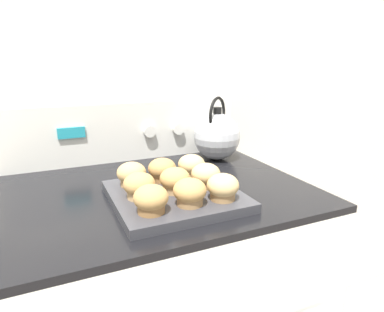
# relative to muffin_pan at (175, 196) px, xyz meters

# --- Properties ---
(wall_back) EXTENTS (8.00, 0.05, 2.40)m
(wall_back) POSITION_rel_muffin_pan_xyz_m (-0.02, 0.45, 0.29)
(wall_back) COLOR silver
(wall_back) RESTS_ON ground_plane
(control_panel) EXTENTS (0.78, 0.07, 0.19)m
(control_panel) POSITION_rel_muffin_pan_xyz_m (-0.02, 0.40, 0.09)
(control_panel) COLOR white
(control_panel) RESTS_ON stove_range
(muffin_pan) EXTENTS (0.30, 0.30, 0.02)m
(muffin_pan) POSITION_rel_muffin_pan_xyz_m (0.00, 0.00, 0.00)
(muffin_pan) COLOR #38383D
(muffin_pan) RESTS_ON stove_range
(muffin_r0_c0) EXTENTS (0.07, 0.07, 0.06)m
(muffin_r0_c0) POSITION_rel_muffin_pan_xyz_m (-0.09, -0.09, 0.04)
(muffin_r0_c0) COLOR olive
(muffin_r0_c0) RESTS_ON muffin_pan
(muffin_r0_c1) EXTENTS (0.07, 0.07, 0.06)m
(muffin_r0_c1) POSITION_rel_muffin_pan_xyz_m (0.00, -0.08, 0.04)
(muffin_r0_c1) COLOR #A37A4C
(muffin_r0_c1) RESTS_ON muffin_pan
(muffin_r0_c2) EXTENTS (0.07, 0.07, 0.06)m
(muffin_r0_c2) POSITION_rel_muffin_pan_xyz_m (0.08, -0.09, 0.04)
(muffin_r0_c2) COLOR #A37A4C
(muffin_r0_c2) RESTS_ON muffin_pan
(muffin_r1_c0) EXTENTS (0.07, 0.07, 0.06)m
(muffin_r1_c0) POSITION_rel_muffin_pan_xyz_m (-0.09, -0.00, 0.04)
(muffin_r1_c0) COLOR tan
(muffin_r1_c0) RESTS_ON muffin_pan
(muffin_r1_c1) EXTENTS (0.07, 0.07, 0.06)m
(muffin_r1_c1) POSITION_rel_muffin_pan_xyz_m (0.00, -0.00, 0.04)
(muffin_r1_c1) COLOR tan
(muffin_r1_c1) RESTS_ON muffin_pan
(muffin_r1_c2) EXTENTS (0.07, 0.07, 0.06)m
(muffin_r1_c2) POSITION_rel_muffin_pan_xyz_m (0.08, -0.00, 0.04)
(muffin_r1_c2) COLOR #A37A4C
(muffin_r1_c2) RESTS_ON muffin_pan
(muffin_r2_c0) EXTENTS (0.07, 0.07, 0.06)m
(muffin_r2_c0) POSITION_rel_muffin_pan_xyz_m (-0.08, 0.08, 0.04)
(muffin_r2_c0) COLOR #A37A4C
(muffin_r2_c0) RESTS_ON muffin_pan
(muffin_r2_c1) EXTENTS (0.07, 0.07, 0.06)m
(muffin_r2_c1) POSITION_rel_muffin_pan_xyz_m (-0.00, 0.09, 0.04)
(muffin_r2_c1) COLOR olive
(muffin_r2_c1) RESTS_ON muffin_pan
(muffin_r2_c2) EXTENTS (0.07, 0.07, 0.06)m
(muffin_r2_c2) POSITION_rel_muffin_pan_xyz_m (0.08, 0.09, 0.04)
(muffin_r2_c2) COLOR #A37A4C
(muffin_r2_c2) RESTS_ON muffin_pan
(tea_kettle) EXTENTS (0.18, 0.16, 0.21)m
(tea_kettle) POSITION_rel_muffin_pan_xyz_m (0.26, 0.27, 0.07)
(tea_kettle) COLOR silver
(tea_kettle) RESTS_ON stove_range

